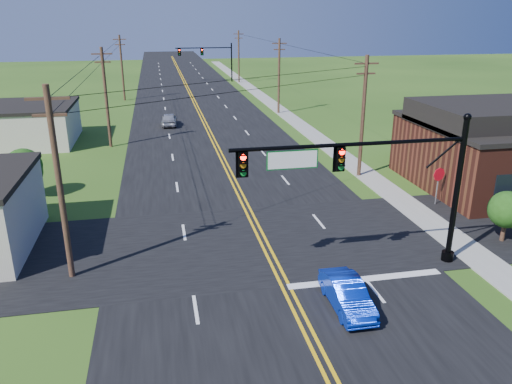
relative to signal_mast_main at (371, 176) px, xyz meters
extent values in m
cube|color=black|center=(-4.34, 42.00, -4.73)|extent=(16.00, 220.00, 0.04)
cube|color=black|center=(-4.34, 4.00, -4.73)|extent=(70.00, 10.00, 0.04)
cube|color=gray|center=(6.16, 32.00, -4.71)|extent=(2.00, 160.00, 0.08)
cylinder|color=black|center=(4.46, 0.00, -1.15)|extent=(0.28, 0.28, 7.20)
cylinder|color=black|center=(4.46, 0.00, -4.50)|extent=(0.60, 0.60, 0.50)
sphere|color=black|center=(4.46, 0.00, 2.55)|extent=(0.36, 0.36, 0.36)
cylinder|color=black|center=(-1.04, 0.00, 1.55)|extent=(11.00, 0.18, 0.18)
cube|color=#055B1B|center=(-3.74, 0.00, 1.00)|extent=(2.30, 0.06, 0.85)
cylinder|color=black|center=(4.46, 72.00, -1.15)|extent=(0.28, 0.28, 7.20)
cylinder|color=black|center=(4.46, 72.00, -4.50)|extent=(0.60, 0.60, 0.50)
sphere|color=black|center=(4.46, 72.00, 2.55)|extent=(0.36, 0.36, 0.36)
cylinder|color=black|center=(-0.54, 72.00, 1.25)|extent=(10.00, 0.18, 0.18)
cube|color=#055B1B|center=(-3.74, 72.00, 0.70)|extent=(2.30, 0.06, 0.85)
cube|color=beige|center=(-23.34, 30.00, -3.05)|extent=(12.00, 9.00, 3.40)
cube|color=black|center=(-23.34, 30.00, -1.20)|extent=(12.20, 9.20, 0.30)
cylinder|color=#372819|center=(-13.84, 2.00, -0.25)|extent=(0.28, 0.28, 9.00)
cube|color=#372819|center=(-13.84, 2.00, 3.65)|extent=(1.80, 0.12, 0.12)
cube|color=#372819|center=(-13.84, 2.00, 2.95)|extent=(1.40, 0.12, 0.12)
cylinder|color=#372819|center=(-13.84, 27.00, -0.25)|extent=(0.28, 0.28, 9.00)
cube|color=#372819|center=(-13.84, 27.00, 3.65)|extent=(1.80, 0.12, 0.12)
cube|color=#372819|center=(-13.84, 27.00, 2.95)|extent=(1.40, 0.12, 0.12)
cylinder|color=#372819|center=(-13.84, 54.00, -0.25)|extent=(0.28, 0.28, 9.00)
cube|color=#372819|center=(-13.84, 54.00, 3.65)|extent=(1.80, 0.12, 0.12)
cube|color=#372819|center=(-13.84, 54.00, 2.95)|extent=(1.40, 0.12, 0.12)
cylinder|color=#372819|center=(5.46, 14.00, -0.25)|extent=(0.28, 0.28, 9.00)
cube|color=#372819|center=(5.46, 14.00, 3.65)|extent=(1.80, 0.12, 0.12)
cube|color=#372819|center=(5.46, 14.00, 2.95)|extent=(1.40, 0.12, 0.12)
cylinder|color=#372819|center=(5.46, 40.00, -0.25)|extent=(0.28, 0.28, 9.00)
cube|color=#372819|center=(5.46, 40.00, 3.65)|extent=(1.80, 0.12, 0.12)
cube|color=#372819|center=(5.46, 40.00, 2.95)|extent=(1.40, 0.12, 0.12)
cylinder|color=#372819|center=(5.46, 70.00, -0.25)|extent=(0.28, 0.28, 9.00)
cube|color=#372819|center=(5.46, 70.00, 3.65)|extent=(1.80, 0.12, 0.12)
cube|color=#372819|center=(5.46, 70.00, 2.95)|extent=(1.40, 0.12, 0.12)
cylinder|color=#372819|center=(11.66, 18.00, -3.83)|extent=(0.24, 0.24, 1.85)
sphere|color=#1C4310|center=(11.66, 18.00, -2.15)|extent=(3.00, 3.00, 3.00)
cylinder|color=#372819|center=(8.66, 1.50, -4.09)|extent=(0.24, 0.24, 1.32)
sphere|color=#1C4310|center=(8.66, 1.50, -2.89)|extent=(2.00, 2.00, 2.00)
cylinder|color=#372819|center=(-18.34, 14.00, -3.98)|extent=(0.24, 0.24, 1.54)
sphere|color=#1C4310|center=(-18.34, 14.00, -2.58)|extent=(2.40, 2.40, 2.40)
imported|color=#0829B2|center=(-2.09, -3.08, -4.12)|extent=(1.34, 3.82, 1.26)
imported|color=#B2B2B7|center=(-8.15, 35.25, -4.05)|extent=(1.90, 4.19, 1.39)
cylinder|color=slate|center=(8.01, 7.28, -3.57)|extent=(0.09, 0.09, 2.35)
cylinder|color=red|center=(8.01, 7.25, -2.68)|extent=(0.89, 0.22, 0.90)
camera|label=1|loc=(-9.37, -20.18, 6.99)|focal=35.00mm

